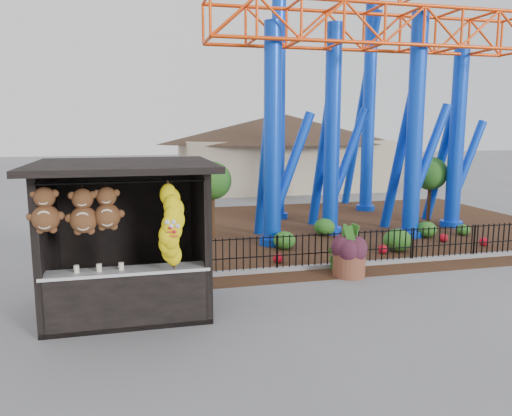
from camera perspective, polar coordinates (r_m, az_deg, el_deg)
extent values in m
plane|color=slate|center=(10.43, 2.83, -12.20)|extent=(120.00, 120.00, 0.00)
cube|color=#331E11|center=(18.96, 7.50, -2.37)|extent=(18.00, 12.00, 0.02)
cube|color=gray|center=(14.54, 14.70, -6.00)|extent=(18.00, 0.18, 0.12)
cube|color=black|center=(11.14, -14.26, -10.76)|extent=(3.20, 2.60, 0.10)
cube|color=black|center=(11.96, -14.51, -2.19)|extent=(3.20, 0.12, 3.00)
cube|color=black|center=(10.88, -22.72, -3.74)|extent=(0.12, 2.60, 3.00)
cube|color=black|center=(10.82, -6.38, -3.13)|extent=(0.12, 2.60, 3.00)
cube|color=black|center=(10.27, -14.94, 4.75)|extent=(3.50, 3.40, 0.12)
cube|color=black|center=(9.70, -23.75, -5.34)|extent=(0.14, 0.14, 3.00)
cube|color=black|center=(9.64, -5.48, -4.67)|extent=(0.14, 0.14, 3.00)
cube|color=black|center=(9.99, -14.40, -10.11)|extent=(3.00, 0.50, 1.10)
cube|color=silver|center=(9.82, -14.54, -6.97)|extent=(3.10, 0.55, 0.06)
cylinder|color=black|center=(9.09, -15.00, 2.86)|extent=(2.90, 0.04, 0.04)
cylinder|color=blue|center=(15.88, 1.91, 8.14)|extent=(0.56, 0.56, 7.00)
cylinder|color=blue|center=(16.31, 1.85, -3.82)|extent=(0.84, 0.84, 0.24)
cylinder|color=blue|center=(17.84, 8.69, 8.65)|extent=(0.56, 0.56, 7.30)
cylinder|color=blue|center=(18.21, 8.42, -2.52)|extent=(0.84, 0.84, 0.24)
cylinder|color=blue|center=(17.90, 17.70, 8.65)|extent=(0.56, 0.56, 7.50)
cylinder|color=blue|center=(18.27, 17.14, -2.80)|extent=(0.84, 0.84, 0.24)
cylinder|color=blue|center=(20.28, 21.94, 7.17)|extent=(0.56, 0.56, 6.60)
cylinder|color=blue|center=(20.61, 21.41, -1.69)|extent=(0.84, 0.84, 0.24)
cylinder|color=blue|center=(20.64, 2.57, 11.88)|extent=(0.56, 0.56, 9.50)
cylinder|color=blue|center=(20.95, 2.48, -0.88)|extent=(0.84, 0.84, 0.24)
cylinder|color=blue|center=(23.24, 12.83, 12.60)|extent=(0.56, 0.56, 10.50)
cylinder|color=blue|center=(23.49, 12.38, 0.02)|extent=(0.84, 0.84, 0.24)
cylinder|color=blue|center=(16.79, 1.06, 5.22)|extent=(0.36, 2.21, 5.85)
cylinder|color=blue|center=(16.43, 3.97, 4.50)|extent=(1.62, 0.32, 3.73)
cylinder|color=blue|center=(18.70, 7.57, 5.90)|extent=(0.36, 2.29, 6.10)
cylinder|color=blue|center=(18.43, 10.27, 5.22)|extent=(1.67, 0.32, 3.88)
cylinder|color=blue|center=(18.70, 16.12, 5.85)|extent=(0.36, 2.34, 6.26)
cylinder|color=blue|center=(18.56, 18.90, 5.11)|extent=(1.71, 0.32, 3.99)
cylinder|color=blue|center=(21.06, 20.38, 5.06)|extent=(0.36, 2.10, 5.53)
cylinder|color=blue|center=(20.99, 22.86, 4.45)|extent=(1.54, 0.32, 3.52)
cylinder|color=brown|center=(13.14, 10.57, -6.33)|extent=(1.04, 1.04, 0.63)
ellipsoid|color=#381623|center=(12.99, 10.66, -3.64)|extent=(0.70, 0.70, 0.64)
imported|color=#23601C|center=(13.52, 9.55, -5.35)|extent=(0.78, 0.68, 0.86)
ellipsoid|color=#285E1B|center=(15.68, 3.25, -3.70)|extent=(0.69, 0.69, 0.56)
ellipsoid|color=#285E1B|center=(16.00, 15.87, -3.55)|extent=(0.86, 0.86, 0.69)
ellipsoid|color=#285E1B|center=(18.30, 18.91, -2.32)|extent=(0.69, 0.69, 0.55)
ellipsoid|color=#285E1B|center=(17.75, 7.82, -2.17)|extent=(0.75, 0.75, 0.60)
ellipsoid|color=#285E1B|center=(19.11, 22.60, -2.32)|extent=(0.48, 0.48, 0.38)
sphere|color=red|center=(14.11, 2.51, -5.76)|extent=(0.28, 0.28, 0.28)
sphere|color=red|center=(15.59, 14.28, -4.58)|extent=(0.28, 0.28, 0.28)
sphere|color=red|center=(17.77, 20.63, -3.20)|extent=(0.28, 0.28, 0.28)
sphere|color=red|center=(17.69, 24.58, -3.51)|extent=(0.28, 0.28, 0.28)
cube|color=#BFAD8C|center=(30.67, 2.90, 4.95)|extent=(12.00, 6.00, 3.00)
cone|color=#332319|center=(30.58, 2.94, 9.44)|extent=(15.00, 15.00, 1.80)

